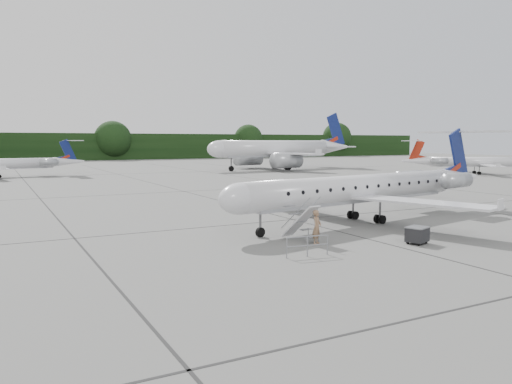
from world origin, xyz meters
TOP-DOWN VIEW (x-y plane):
  - ground at (0.00, 0.00)m, footprint 320.00×320.00m
  - treeline at (0.00, 130.00)m, footprint 260.00×4.00m
  - main_regional_jet at (-0.70, 2.37)m, footprint 28.68×22.86m
  - airstair at (-7.67, -1.06)m, footprint 1.25×2.44m
  - passenger at (-7.43, -2.35)m, footprint 0.82×0.76m
  - safety_railing at (-9.57, -4.61)m, footprint 2.19×0.39m
  - baggage_cart at (-2.48, -4.88)m, footprint 1.41×1.27m
  - bg_narrowbody at (26.80, 61.24)m, footprint 34.56×26.59m
  - bg_regional_right at (51.33, 32.68)m, footprint 27.43×25.21m

SIDE VIEW (x-z plane):
  - ground at x=0.00m, z-range 0.00..0.00m
  - safety_railing at x=-9.57m, z-range 0.00..1.00m
  - baggage_cart at x=-2.48m, z-range 0.00..1.01m
  - passenger at x=-7.43m, z-range 0.00..1.88m
  - airstair at x=-7.67m, z-range 0.00..2.07m
  - bg_regional_right at x=51.33m, z-range 0.00..5.87m
  - main_regional_jet at x=-0.70m, z-range 0.00..6.61m
  - treeline at x=0.00m, z-range 0.00..8.00m
  - bg_narrowbody at x=26.80m, z-range 0.00..11.56m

